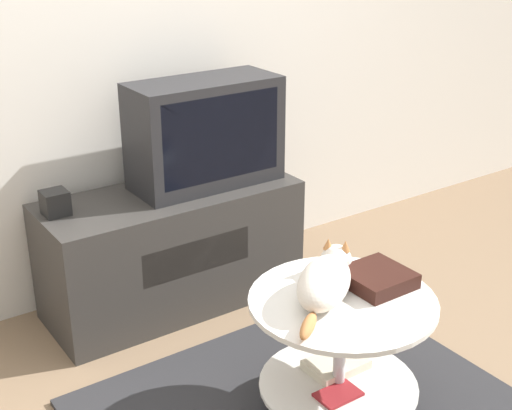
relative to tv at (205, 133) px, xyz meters
The scene contains 7 objects.
wall_back 0.63m from the tv, 123.08° to the left, with size 8.00×0.05×2.60m.
tv_stand 0.55m from the tv, behind, with size 1.16×0.46×0.55m.
tv is the anchor object (origin of this frame).
speaker 0.72m from the tv, behind, with size 0.10×0.10×0.10m.
coffee_table 1.17m from the tv, 95.53° to the right, with size 0.64×0.64×0.47m.
dvd_box 1.10m from the tv, 87.03° to the right, with size 0.22×0.21×0.05m.
cat 1.06m from the tv, 98.11° to the right, with size 0.46×0.37×0.14m.
Camera 1 is at (-1.34, -1.52, 1.71)m, focal length 50.00 mm.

